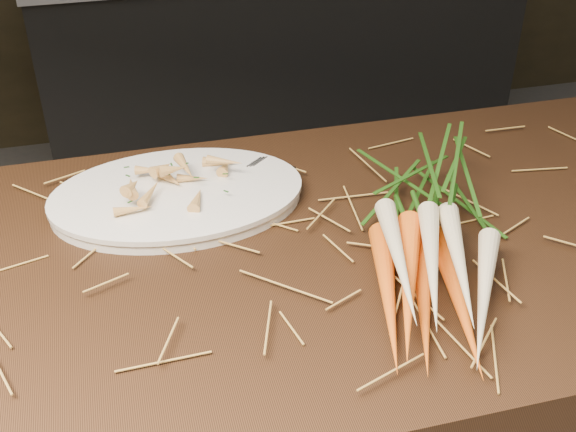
# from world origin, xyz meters

# --- Properties ---
(back_counter) EXTENTS (1.82, 0.62, 0.84)m
(back_counter) POSITION_xyz_m (0.30, 2.18, 0.42)
(back_counter) COLOR black
(back_counter) RESTS_ON ground
(straw_bedding) EXTENTS (1.40, 0.60, 0.02)m
(straw_bedding) POSITION_xyz_m (0.00, 0.30, 0.91)
(straw_bedding) COLOR olive
(straw_bedding) RESTS_ON main_counter
(root_veg_bunch) EXTENTS (0.30, 0.53, 0.09)m
(root_veg_bunch) POSITION_xyz_m (0.04, 0.26, 0.95)
(root_veg_bunch) COLOR #DA5C14
(root_veg_bunch) RESTS_ON main_counter
(serving_platter) EXTENTS (0.39, 0.27, 0.02)m
(serving_platter) POSITION_xyz_m (-0.28, 0.46, 0.91)
(serving_platter) COLOR white
(serving_platter) RESTS_ON main_counter
(roasted_veg_heap) EXTENTS (0.19, 0.14, 0.04)m
(roasted_veg_heap) POSITION_xyz_m (-0.28, 0.46, 0.94)
(roasted_veg_heap) COLOR #B5834A
(roasted_veg_heap) RESTS_ON serving_platter
(serving_fork) EXTENTS (0.12, 0.10, 0.00)m
(serving_fork) POSITION_xyz_m (-0.14, 0.44, 0.92)
(serving_fork) COLOR silver
(serving_fork) RESTS_ON serving_platter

